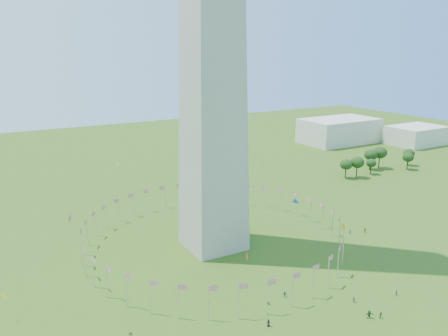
% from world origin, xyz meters
% --- Properties ---
extents(ground, '(600.00, 600.00, 0.00)m').
position_xyz_m(ground, '(0.00, 0.00, 0.00)').
color(ground, '#2E4E12').
rests_on(ground, ground).
extents(flag_ring, '(80.24, 80.24, 9.00)m').
position_xyz_m(flag_ring, '(-0.00, 50.00, 4.50)').
color(flag_ring, silver).
rests_on(flag_ring, ground).
extents(gov_building_east_a, '(50.00, 30.00, 16.00)m').
position_xyz_m(gov_building_east_a, '(150.00, 150.00, 8.00)').
color(gov_building_east_a, beige).
rests_on(gov_building_east_a, ground).
extents(gov_building_east_b, '(35.00, 25.00, 12.00)m').
position_xyz_m(gov_building_east_b, '(190.00, 120.00, 6.00)').
color(gov_building_east_b, beige).
rests_on(gov_building_east_b, ground).
extents(crowd, '(92.47, 66.84, 1.96)m').
position_xyz_m(crowd, '(7.01, -2.64, 0.87)').
color(crowd, '#5D151A').
rests_on(crowd, ground).
extents(kites_aloft, '(124.87, 81.41, 31.85)m').
position_xyz_m(kites_aloft, '(5.44, 24.12, 18.91)').
color(kites_aloft, blue).
rests_on(kites_aloft, ground).
extents(tree_line_east, '(53.03, 15.72, 11.47)m').
position_xyz_m(tree_line_east, '(114.00, 85.95, 5.03)').
color(tree_line_east, '#224617').
rests_on(tree_line_east, ground).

